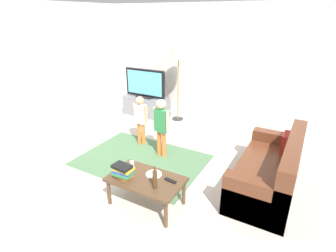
# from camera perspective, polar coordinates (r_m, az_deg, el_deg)

# --- Properties ---
(ground) EXTENTS (7.80, 7.80, 0.00)m
(ground) POSITION_cam_1_polar(r_m,az_deg,el_deg) (4.47, -3.83, -10.35)
(ground) COLOR beige
(wall_back) EXTENTS (6.00, 0.12, 2.70)m
(wall_back) POSITION_cam_1_polar(r_m,az_deg,el_deg) (6.54, 10.62, 12.89)
(wall_back) COLOR silver
(wall_back) RESTS_ON ground
(wall_left) EXTENTS (0.12, 6.00, 2.70)m
(wall_left) POSITION_cam_1_polar(r_m,az_deg,el_deg) (6.06, -29.17, 9.63)
(wall_left) COLOR silver
(wall_left) RESTS_ON ground
(area_rug) EXTENTS (2.20, 1.60, 0.01)m
(area_rug) POSITION_cam_1_polar(r_m,az_deg,el_deg) (4.88, -5.71, -7.24)
(area_rug) COLOR #4C724C
(area_rug) RESTS_ON ground
(tv_stand) EXTENTS (1.20, 0.44, 0.50)m
(tv_stand) POSITION_cam_1_polar(r_m,az_deg,el_deg) (6.90, -4.68, 4.22)
(tv_stand) COLOR slate
(tv_stand) RESTS_ON ground
(tv) EXTENTS (1.10, 0.28, 0.71)m
(tv) POSITION_cam_1_polar(r_m,az_deg,el_deg) (6.71, -4.95, 9.06)
(tv) COLOR black
(tv) RESTS_ON tv_stand
(couch) EXTENTS (0.80, 1.80, 0.86)m
(couch) POSITION_cam_1_polar(r_m,az_deg,el_deg) (4.26, 21.53, -9.31)
(couch) COLOR brown
(couch) RESTS_ON ground
(floor_lamp) EXTENTS (0.36, 0.36, 1.78)m
(floor_lamp) POSITION_cam_1_polar(r_m,az_deg,el_deg) (6.30, 2.29, 14.67)
(floor_lamp) COLOR #262626
(floor_lamp) RESTS_ON ground
(child_near_tv) EXTENTS (0.33, 0.16, 1.00)m
(child_near_tv) POSITION_cam_1_polar(r_m,az_deg,el_deg) (5.24, -5.94, 2.15)
(child_near_tv) COLOR orange
(child_near_tv) RESTS_ON ground
(child_center) EXTENTS (0.36, 0.18, 1.10)m
(child_center) POSITION_cam_1_polar(r_m,az_deg,el_deg) (4.73, -1.47, 0.68)
(child_center) COLOR orange
(child_center) RESTS_ON ground
(coffee_table) EXTENTS (1.00, 0.60, 0.42)m
(coffee_table) POSITION_cam_1_polar(r_m,az_deg,el_deg) (3.66, -4.75, -11.73)
(coffee_table) COLOR #513823
(coffee_table) RESTS_ON ground
(book_stack) EXTENTS (0.28, 0.21, 0.18)m
(book_stack) POSITION_cam_1_polar(r_m,az_deg,el_deg) (3.65, -9.63, -9.47)
(book_stack) COLOR orange
(book_stack) RESTS_ON coffee_table
(bottle) EXTENTS (0.06, 0.06, 0.31)m
(bottle) POSITION_cam_1_polar(r_m,az_deg,el_deg) (3.37, -2.84, -11.34)
(bottle) COLOR #4C3319
(bottle) RESTS_ON coffee_table
(tv_remote) EXTENTS (0.17, 0.07, 0.02)m
(tv_remote) POSITION_cam_1_polar(r_m,az_deg,el_deg) (3.56, 0.51, -11.63)
(tv_remote) COLOR black
(tv_remote) RESTS_ON coffee_table
(soda_can) EXTENTS (0.07, 0.07, 0.12)m
(soda_can) POSITION_cam_1_polar(r_m,az_deg,el_deg) (3.82, -7.75, -8.32)
(soda_can) COLOR silver
(soda_can) RESTS_ON coffee_table
(plate) EXTENTS (0.22, 0.22, 0.02)m
(plate) POSITION_cam_1_polar(r_m,az_deg,el_deg) (3.69, -3.07, -10.32)
(plate) COLOR white
(plate) RESTS_ON coffee_table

